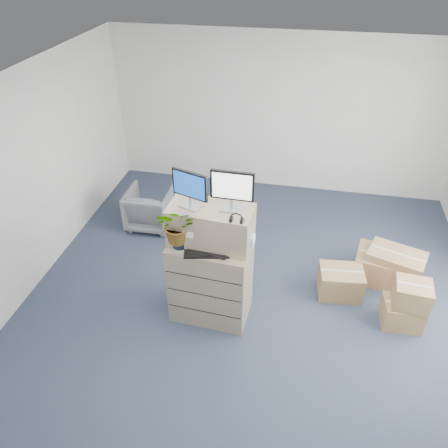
{
  "coord_description": "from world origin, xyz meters",
  "views": [
    {
      "loc": [
        0.48,
        -3.9,
        4.21
      ],
      "look_at": [
        -0.39,
        0.4,
        1.14
      ],
      "focal_mm": 35.0,
      "sensor_mm": 36.0,
      "label": 1
    }
  ],
  "objects_px": {
    "potted_plant": "(179,229)",
    "office_chair": "(150,206)",
    "water_bottle": "(219,233)",
    "keyboard": "(207,252)",
    "filing_cabinet_lower": "(211,280)",
    "monitor_right": "(232,189)",
    "monitor_left": "(190,188)"
  },
  "relations": [
    {
      "from": "office_chair",
      "to": "monitor_right",
      "type": "bearing_deg",
      "value": 133.91
    },
    {
      "from": "potted_plant",
      "to": "office_chair",
      "type": "relative_size",
      "value": 0.68
    },
    {
      "from": "monitor_left",
      "to": "office_chair",
      "type": "relative_size",
      "value": 0.6
    },
    {
      "from": "office_chair",
      "to": "potted_plant",
      "type": "bearing_deg",
      "value": 119.61
    },
    {
      "from": "monitor_right",
      "to": "water_bottle",
      "type": "relative_size",
      "value": 1.89
    },
    {
      "from": "monitor_right",
      "to": "potted_plant",
      "type": "relative_size",
      "value": 0.97
    },
    {
      "from": "keyboard",
      "to": "water_bottle",
      "type": "distance_m",
      "value": 0.27
    },
    {
      "from": "keyboard",
      "to": "office_chair",
      "type": "xyz_separation_m",
      "value": [
        -1.42,
        1.9,
        -0.76
      ]
    },
    {
      "from": "filing_cabinet_lower",
      "to": "water_bottle",
      "type": "distance_m",
      "value": 0.69
    },
    {
      "from": "filing_cabinet_lower",
      "to": "office_chair",
      "type": "xyz_separation_m",
      "value": [
        -1.42,
        1.74,
        -0.19
      ]
    },
    {
      "from": "monitor_right",
      "to": "potted_plant",
      "type": "bearing_deg",
      "value": -160.5
    },
    {
      "from": "water_bottle",
      "to": "office_chair",
      "type": "relative_size",
      "value": 0.35
    },
    {
      "from": "keyboard",
      "to": "potted_plant",
      "type": "distance_m",
      "value": 0.41
    },
    {
      "from": "potted_plant",
      "to": "water_bottle",
      "type": "bearing_deg",
      "value": 24.35
    },
    {
      "from": "monitor_right",
      "to": "keyboard",
      "type": "xyz_separation_m",
      "value": [
        -0.24,
        -0.23,
        -0.73
      ]
    },
    {
      "from": "water_bottle",
      "to": "filing_cabinet_lower",
      "type": "bearing_deg",
      "value": -141.81
    },
    {
      "from": "filing_cabinet_lower",
      "to": "potted_plant",
      "type": "bearing_deg",
      "value": -156.48
    },
    {
      "from": "water_bottle",
      "to": "potted_plant",
      "type": "height_order",
      "value": "potted_plant"
    },
    {
      "from": "keyboard",
      "to": "office_chair",
      "type": "height_order",
      "value": "keyboard"
    },
    {
      "from": "monitor_left",
      "to": "keyboard",
      "type": "relative_size",
      "value": 0.84
    },
    {
      "from": "monitor_left",
      "to": "potted_plant",
      "type": "distance_m",
      "value": 0.49
    },
    {
      "from": "keyboard",
      "to": "office_chair",
      "type": "relative_size",
      "value": 0.71
    },
    {
      "from": "filing_cabinet_lower",
      "to": "potted_plant",
      "type": "xyz_separation_m",
      "value": [
        -0.32,
        -0.12,
        0.82
      ]
    },
    {
      "from": "monitor_right",
      "to": "office_chair",
      "type": "height_order",
      "value": "monitor_right"
    },
    {
      "from": "keyboard",
      "to": "office_chair",
      "type": "bearing_deg",
      "value": 114.67
    },
    {
      "from": "keyboard",
      "to": "potted_plant",
      "type": "height_order",
      "value": "potted_plant"
    },
    {
      "from": "office_chair",
      "to": "water_bottle",
      "type": "bearing_deg",
      "value": 131.32
    },
    {
      "from": "monitor_right",
      "to": "office_chair",
      "type": "xyz_separation_m",
      "value": [
        -1.66,
        1.67,
        -1.49
      ]
    },
    {
      "from": "keyboard",
      "to": "potted_plant",
      "type": "bearing_deg",
      "value": 160.67
    },
    {
      "from": "monitor_right",
      "to": "potted_plant",
      "type": "height_order",
      "value": "monitor_right"
    },
    {
      "from": "monitor_right",
      "to": "potted_plant",
      "type": "distance_m",
      "value": 0.76
    },
    {
      "from": "monitor_left",
      "to": "monitor_right",
      "type": "bearing_deg",
      "value": 23.13
    }
  ]
}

